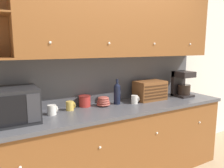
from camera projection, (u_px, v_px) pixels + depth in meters
The scene contains 15 objects.
ground_plane at pixel (104, 167), 3.01m from camera, with size 24.00×24.00×0.00m, color tan.
wall_back at pixel (103, 74), 2.82m from camera, with size 5.38×0.06×2.60m.
counter_unit at pixel (116, 144), 2.66m from camera, with size 3.00×0.65×0.93m.
backsplash_panel at pixel (104, 79), 2.80m from camera, with size 2.98×0.01×0.59m.
upper_cabinets at pixel (122, 20), 2.62m from camera, with size 2.98×0.36×0.87m.
microwave at pixel (9, 106), 2.03m from camera, with size 0.51×0.40×0.33m.
mug_patterned_third at pixel (52, 110), 2.28m from camera, with size 0.10×0.09×0.10m.
mug at pixel (70, 106), 2.45m from camera, with size 0.10×0.09×0.10m.
storage_canister at pixel (85, 101), 2.61m from camera, with size 0.14×0.14×0.13m.
bowl_stack_on_counter at pixel (103, 101), 2.63m from camera, with size 0.17×0.17×0.12m.
wine_bottle at pixel (117, 93), 2.71m from camera, with size 0.08×0.08×0.31m.
mug_blue_second at pixel (135, 99), 2.74m from camera, with size 0.09×0.08×0.11m.
bread_box at pixel (150, 90), 2.94m from camera, with size 0.41×0.26×0.26m.
wine_glass at pixel (162, 88), 3.17m from camera, with size 0.07×0.07×0.18m.
coffee_maker at pixel (182, 84), 3.15m from camera, with size 0.24×0.25×0.36m.
Camera 1 is at (-1.29, -2.46, 1.63)m, focal length 35.00 mm.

